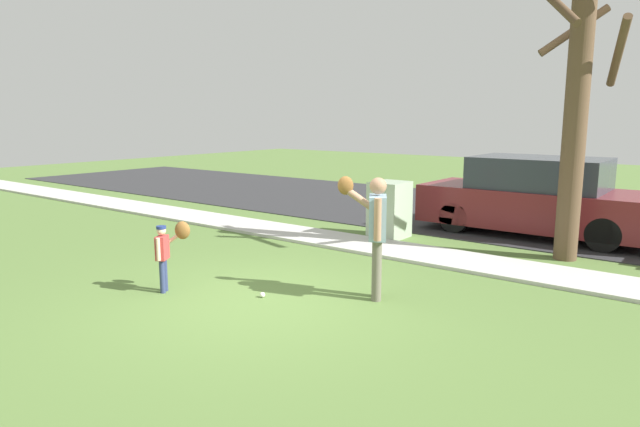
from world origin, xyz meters
The scene contains 9 objects.
ground_plane centered at (0.00, 3.50, 0.00)m, with size 48.00×48.00×0.00m, color #567538.
sidewalk_strip centered at (0.00, 3.60, 0.03)m, with size 36.00×1.20×0.06m, color beige.
road_surface centered at (0.00, 8.60, 0.01)m, with size 36.00×6.80×0.02m, color #2D2D30.
person_adult centered at (1.11, 1.05, 1.03)m, with size 0.85×0.52×1.68m.
person_child centered at (-1.37, -0.46, 0.66)m, with size 0.39×0.52×1.01m.
baseball centered at (-0.12, 0.14, 0.04)m, with size 0.07×0.07×0.07m, color white.
utility_cabinet centered at (-0.71, 4.57, 0.58)m, with size 0.65×0.78×1.16m, color #9EB293.
street_tree_near centered at (2.66, 4.91, 2.86)m, with size 1.85×1.88×5.39m.
parked_suv_maroon centered at (1.63, 6.67, 0.79)m, with size 4.70×1.90×1.63m.
Camera 1 is at (5.00, -5.24, 2.48)m, focal length 31.15 mm.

